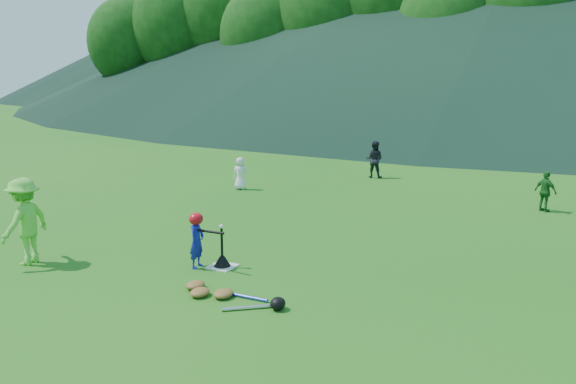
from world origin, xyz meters
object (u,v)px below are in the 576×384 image
at_px(fielder_a, 240,173).
at_px(equipment_pile, 223,294).
at_px(batter_child, 197,241).
at_px(adult_coach, 25,221).
at_px(fielder_b, 374,159).
at_px(batting_tee, 222,260).
at_px(home_plate, 222,266).
at_px(fielder_c, 546,192).

bearing_deg(fielder_a, equipment_pile, 108.11).
height_order(batter_child, adult_coach, adult_coach).
height_order(batter_child, fielder_b, fielder_b).
bearing_deg(fielder_a, batting_tee, 107.30).
distance_m(fielder_a, equipment_pile, 8.48).
distance_m(home_plate, adult_coach, 3.59).
distance_m(batter_child, fielder_c, 9.03).
bearing_deg(batter_child, equipment_pile, -136.32).
xyz_separation_m(fielder_c, batting_tee, (-4.75, -7.22, -0.38)).
height_order(adult_coach, fielder_a, adult_coach).
height_order(batter_child, fielder_c, fielder_c).
distance_m(batter_child, equipment_pile, 1.58).
relative_size(batter_child, fielder_a, 0.99).
bearing_deg(home_plate, adult_coach, -155.64).
relative_size(fielder_b, equipment_pile, 0.68).
xyz_separation_m(fielder_b, equipment_pile, (1.44, -11.09, -0.55)).
xyz_separation_m(home_plate, equipment_pile, (0.81, -1.18, 0.06)).
relative_size(adult_coach, fielder_b, 1.27).
xyz_separation_m(batter_child, equipment_pile, (1.19, -0.96, -0.41)).
distance_m(home_plate, fielder_a, 7.06).
bearing_deg(equipment_pile, home_plate, 124.54).
relative_size(home_plate, fielder_a, 0.46).
xyz_separation_m(fielder_a, fielder_b, (2.86, 3.80, 0.13)).
height_order(home_plate, fielder_b, fielder_b).
bearing_deg(fielder_a, home_plate, 107.30).
height_order(home_plate, equipment_pile, equipment_pile).
height_order(fielder_a, fielder_b, fielder_b).
distance_m(adult_coach, equipment_pile, 4.08).
bearing_deg(fielder_c, adult_coach, 81.22).
xyz_separation_m(batter_child, fielder_c, (5.13, 7.43, 0.03)).
xyz_separation_m(fielder_a, fielder_c, (8.24, 1.10, 0.03)).
height_order(fielder_a, batting_tee, fielder_a).
distance_m(fielder_b, batting_tee, 9.95).
relative_size(batter_child, fielder_b, 0.78).
bearing_deg(home_plate, fielder_b, 93.63).
bearing_deg(fielder_b, fielder_c, 148.76).
height_order(batting_tee, equipment_pile, batting_tee).
distance_m(adult_coach, fielder_a, 7.57).
bearing_deg(home_plate, fielder_a, 119.72).
xyz_separation_m(batter_child, fielder_a, (-3.11, 6.33, 0.01)).
distance_m(home_plate, fielder_b, 9.95).
relative_size(fielder_b, batting_tee, 1.80).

